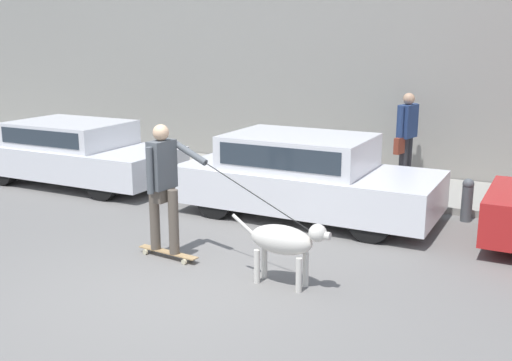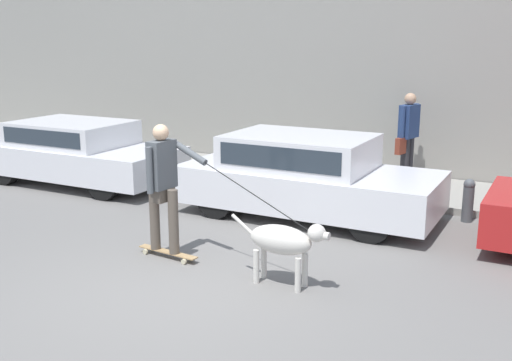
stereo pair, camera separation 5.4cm
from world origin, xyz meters
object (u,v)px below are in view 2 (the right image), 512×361
object	(u,v)px
parked_car_0	(78,153)
pedestrian_with_bag	(408,134)
fire_hydrant	(468,199)
parked_car_1	(306,177)
dog	(284,241)
skateboarder	(163,183)

from	to	relation	value
parked_car_0	pedestrian_with_bag	world-z (taller)	pedestrian_with_bag
parked_car_0	fire_hydrant	size ratio (longest dim) A/B	5.90
parked_car_1	pedestrian_with_bag	bearing A→B (deg)	69.83
fire_hydrant	parked_car_0	bearing A→B (deg)	-173.00
parked_car_1	fire_hydrant	world-z (taller)	parked_car_1
parked_car_1	dog	distance (m)	2.86
parked_car_0	skateboarder	world-z (taller)	skateboarder
dog	parked_car_0	bearing A→B (deg)	156.59
parked_car_1	parked_car_0	bearing A→B (deg)	179.94
skateboarder	dog	bearing A→B (deg)	1.72
parked_car_0	dog	bearing A→B (deg)	-25.78
fire_hydrant	pedestrian_with_bag	bearing A→B (deg)	129.14
dog	pedestrian_with_bag	bearing A→B (deg)	90.96
skateboarder	pedestrian_with_bag	distance (m)	5.54
parked_car_1	dog	xyz separation A→B (m)	(0.88, -2.71, -0.10)
parked_car_1	skateboarder	world-z (taller)	skateboarder
parked_car_0	dog	size ratio (longest dim) A/B	3.22
dog	fire_hydrant	distance (m)	3.90
parked_car_1	pedestrian_with_bag	size ratio (longest dim) A/B	2.42
parked_car_0	dog	xyz separation A→B (m)	(5.77, -2.71, -0.07)
skateboarder	fire_hydrant	world-z (taller)	skateboarder
fire_hydrant	skateboarder	bearing A→B (deg)	-132.97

